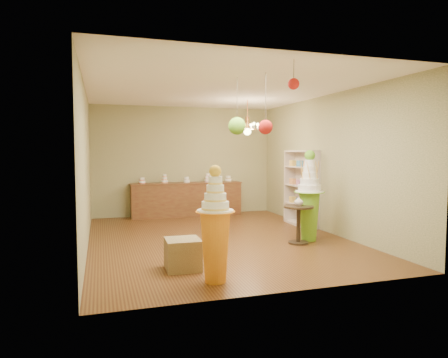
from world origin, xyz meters
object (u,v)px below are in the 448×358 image
object	(u,v)px
sideboard	(187,199)
round_table	(299,219)
pedestal_green	(309,204)
pedestal_orange	(215,236)

from	to	relation	value
sideboard	round_table	world-z (taller)	sideboard
pedestal_green	sideboard	world-z (taller)	pedestal_green
pedestal_green	sideboard	bearing A→B (deg)	114.72
pedestal_orange	sideboard	xyz separation A→B (m)	(0.78, 5.57, -0.16)
round_table	pedestal_orange	bearing A→B (deg)	-141.77
pedestal_green	round_table	world-z (taller)	pedestal_green
round_table	pedestal_green	bearing A→B (deg)	29.19
sideboard	round_table	size ratio (longest dim) A/B	4.14
pedestal_orange	sideboard	size ratio (longest dim) A/B	0.52
pedestal_green	sideboard	size ratio (longest dim) A/B	0.59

